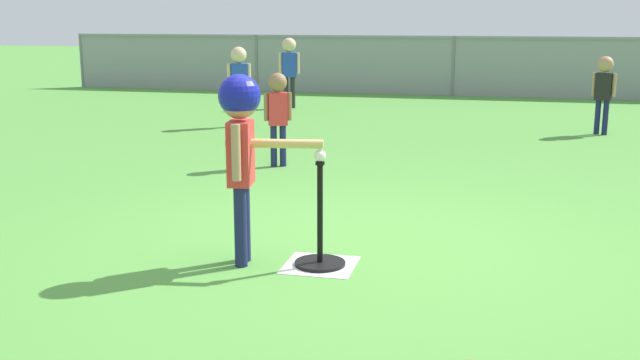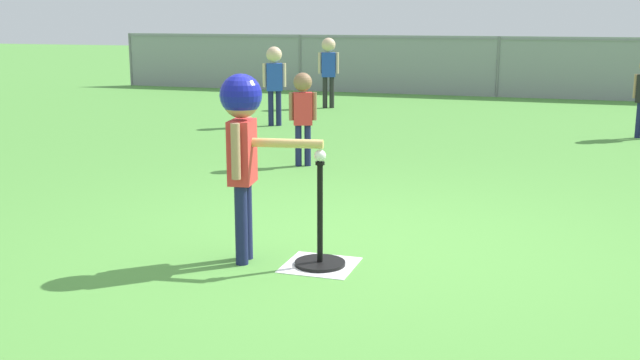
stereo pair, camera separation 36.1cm
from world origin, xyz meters
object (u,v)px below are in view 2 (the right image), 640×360
at_px(fielder_near_left, 328,63).
at_px(fielder_deep_left, 274,75).
at_px(batting_tee, 320,249).
at_px(fielder_deep_center, 303,106).
at_px(batter_child, 243,130).
at_px(baseball_on_tee, 320,156).

distance_m(fielder_near_left, fielder_deep_left, 2.25).
bearing_deg(batting_tee, fielder_deep_left, 113.86).
relative_size(fielder_near_left, fielder_deep_left, 1.05).
relative_size(fielder_deep_center, fielder_deep_left, 0.87).
relative_size(batter_child, fielder_deep_left, 1.07).
bearing_deg(fielder_deep_left, fielder_near_left, 87.46).
xyz_separation_m(fielder_near_left, fielder_deep_left, (-0.10, -2.25, -0.04)).
xyz_separation_m(batting_tee, fielder_near_left, (-2.40, 7.89, 0.65)).
xyz_separation_m(batting_tee, fielder_deep_left, (-2.50, 5.64, 0.61)).
distance_m(batting_tee, batter_child, 0.89).
height_order(batter_child, fielder_near_left, batter_child).
relative_size(baseball_on_tee, batter_child, 0.06).
relative_size(batting_tee, fielder_deep_center, 0.69).
bearing_deg(batter_child, fielder_deep_left, 109.46).
bearing_deg(fielder_near_left, baseball_on_tee, -73.10).
distance_m(baseball_on_tee, fielder_deep_left, 6.17).
bearing_deg(baseball_on_tee, fielder_deep_center, 111.04).
bearing_deg(baseball_on_tee, fielder_deep_left, 113.86).
bearing_deg(batting_tee, fielder_near_left, 106.90).
xyz_separation_m(fielder_deep_center, fielder_deep_left, (-1.34, 2.64, 0.09)).
bearing_deg(baseball_on_tee, batting_tee, 0.00).
distance_m(batter_child, fielder_deep_center, 3.15).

